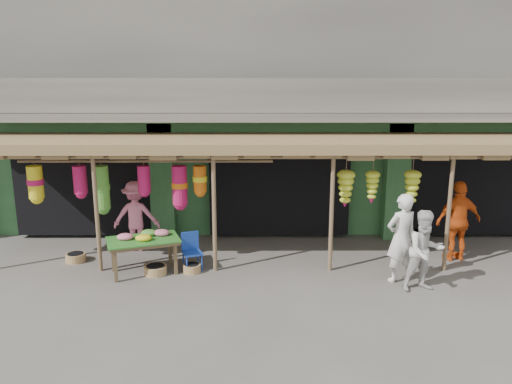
{
  "coord_description": "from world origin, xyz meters",
  "views": [
    {
      "loc": [
        -0.65,
        -10.43,
        4.12
      ],
      "look_at": [
        -0.61,
        1.0,
        1.48
      ],
      "focal_mm": 35.0,
      "sensor_mm": 36.0,
      "label": 1
    }
  ],
  "objects_px": {
    "blue_chair": "(191,249)",
    "person_shopper": "(136,216)",
    "flower_table": "(144,240)",
    "person_front": "(401,238)",
    "person_vendor": "(458,221)",
    "person_right": "(425,251)"
  },
  "relations": [
    {
      "from": "flower_table",
      "to": "person_right",
      "type": "height_order",
      "value": "person_right"
    },
    {
      "from": "person_front",
      "to": "person_shopper",
      "type": "xyz_separation_m",
      "value": [
        -5.84,
        1.93,
        -0.07
      ]
    },
    {
      "from": "flower_table",
      "to": "person_front",
      "type": "distance_m",
      "value": 5.38
    },
    {
      "from": "person_front",
      "to": "blue_chair",
      "type": "bearing_deg",
      "value": -29.13
    },
    {
      "from": "person_shopper",
      "to": "person_front",
      "type": "bearing_deg",
      "value": 159.54
    },
    {
      "from": "person_right",
      "to": "person_vendor",
      "type": "height_order",
      "value": "person_vendor"
    },
    {
      "from": "person_front",
      "to": "person_vendor",
      "type": "relative_size",
      "value": 1.0
    },
    {
      "from": "blue_chair",
      "to": "person_front",
      "type": "xyz_separation_m",
      "value": [
        4.37,
        -0.7,
        0.47
      ]
    },
    {
      "from": "person_right",
      "to": "person_shopper",
      "type": "distance_m",
      "value": 6.63
    },
    {
      "from": "blue_chair",
      "to": "person_right",
      "type": "relative_size",
      "value": 0.5
    },
    {
      "from": "flower_table",
      "to": "person_front",
      "type": "xyz_separation_m",
      "value": [
        5.35,
        -0.48,
        0.21
      ]
    },
    {
      "from": "person_front",
      "to": "person_shopper",
      "type": "height_order",
      "value": "person_front"
    },
    {
      "from": "person_front",
      "to": "person_vendor",
      "type": "xyz_separation_m",
      "value": [
        1.66,
        1.23,
        -0.0
      ]
    },
    {
      "from": "flower_table",
      "to": "person_shopper",
      "type": "bearing_deg",
      "value": 88.92
    },
    {
      "from": "flower_table",
      "to": "person_shopper",
      "type": "height_order",
      "value": "person_shopper"
    },
    {
      "from": "flower_table",
      "to": "person_front",
      "type": "bearing_deg",
      "value": -24.86
    },
    {
      "from": "flower_table",
      "to": "blue_chair",
      "type": "bearing_deg",
      "value": -7.19
    },
    {
      "from": "person_vendor",
      "to": "person_shopper",
      "type": "relative_size",
      "value": 1.08
    },
    {
      "from": "flower_table",
      "to": "person_front",
      "type": "height_order",
      "value": "person_front"
    },
    {
      "from": "person_front",
      "to": "person_shopper",
      "type": "bearing_deg",
      "value": -38.37
    },
    {
      "from": "blue_chair",
      "to": "person_shopper",
      "type": "bearing_deg",
      "value": 118.92
    },
    {
      "from": "flower_table",
      "to": "person_vendor",
      "type": "height_order",
      "value": "person_vendor"
    }
  ]
}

